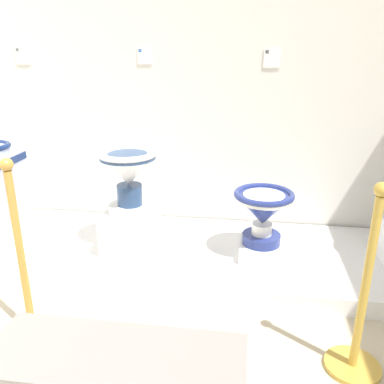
% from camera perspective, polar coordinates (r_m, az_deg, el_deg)
% --- Properties ---
extents(wall_back, '(4.59, 0.06, 2.88)m').
position_cam_1_polar(wall_back, '(3.17, 2.25, 19.09)').
color(wall_back, silver).
rests_on(wall_back, ground_plane).
extents(display_platform, '(3.81, 1.04, 0.12)m').
position_cam_1_polar(display_platform, '(2.97, 0.72, -8.77)').
color(display_platform, white).
rests_on(display_platform, ground_plane).
extents(plinth_block_broad_patterned, '(0.28, 0.36, 0.27)m').
position_cam_1_polar(plinth_block_broad_patterned, '(3.34, -25.03, -3.71)').
color(plinth_block_broad_patterned, white).
rests_on(plinth_block_broad_patterned, display_platform).
extents(plinth_block_slender_white, '(0.36, 0.39, 0.27)m').
position_cam_1_polar(plinth_block_slender_white, '(2.92, -8.46, -5.24)').
color(plinth_block_slender_white, white).
rests_on(plinth_block_slender_white, display_platform).
extents(antique_toilet_slender_white, '(0.39, 0.39, 0.44)m').
position_cam_1_polar(antique_toilet_slender_white, '(2.77, -8.90, 2.75)').
color(antique_toilet_slender_white, white).
rests_on(antique_toilet_slender_white, plinth_block_slender_white).
extents(plinth_block_squat_floral, '(0.29, 0.33, 0.09)m').
position_cam_1_polar(plinth_block_squat_floral, '(2.87, 9.59, -7.85)').
color(plinth_block_squat_floral, white).
rests_on(plinth_block_squat_floral, display_platform).
extents(antique_toilet_squat_floral, '(0.40, 0.40, 0.37)m').
position_cam_1_polar(antique_toilet_squat_floral, '(2.74, 9.93, -2.43)').
color(antique_toilet_squat_floral, navy).
rests_on(antique_toilet_squat_floral, plinth_block_squat_floral).
extents(info_placard_first, '(0.11, 0.01, 0.13)m').
position_cam_1_polar(info_placard_first, '(3.60, -22.67, 17.28)').
color(info_placard_first, white).
extents(info_placard_second, '(0.11, 0.01, 0.12)m').
position_cam_1_polar(info_placard_second, '(3.22, -6.64, 18.47)').
color(info_placard_second, white).
extents(info_placard_third, '(0.12, 0.01, 0.14)m').
position_cam_1_polar(info_placard_third, '(3.12, 11.15, 17.99)').
color(info_placard_third, white).
extents(stanchion_post_near_left, '(0.23, 0.23, 0.99)m').
position_cam_1_polar(stanchion_post_near_left, '(2.32, -22.33, -11.71)').
color(stanchion_post_near_left, gold).
rests_on(stanchion_post_near_left, ground_plane).
extents(stanchion_post_near_right, '(0.27, 0.27, 0.96)m').
position_cam_1_polar(stanchion_post_near_right, '(2.13, 22.42, -16.48)').
color(stanchion_post_near_right, gold).
rests_on(stanchion_post_near_right, ground_plane).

